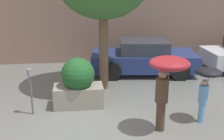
{
  "coord_description": "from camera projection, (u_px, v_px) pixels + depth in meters",
  "views": [
    {
      "loc": [
        -0.4,
        -6.14,
        3.46
      ],
      "look_at": [
        0.49,
        1.6,
        1.05
      ],
      "focal_mm": 45.0,
      "sensor_mm": 36.0,
      "label": 1
    }
  ],
  "objects": [
    {
      "name": "ground_plane",
      "position": [
        100.0,
        130.0,
        6.9
      ],
      "size": [
        40.0,
        40.0,
        0.0
      ],
      "primitive_type": "plane",
      "color": "slate"
    },
    {
      "name": "planter_box",
      "position": [
        78.0,
        83.0,
        8.1
      ],
      "size": [
        1.42,
        0.95,
        1.46
      ],
      "color": "gray",
      "rests_on": "ground"
    },
    {
      "name": "person_adult",
      "position": [
        167.0,
        73.0,
        6.46
      ],
      "size": [
        0.94,
        0.94,
        1.87
      ],
      "rotation": [
        0.0,
        0.0,
        -0.56
      ],
      "color": "#473323",
      "rests_on": "ground"
    },
    {
      "name": "person_child",
      "position": [
        207.0,
        81.0,
        7.05
      ],
      "size": [
        0.66,
        0.66,
        1.45
      ],
      "rotation": [
        0.0,
        0.0,
        0.31
      ],
      "color": "#669ED1",
      "rests_on": "ground"
    },
    {
      "name": "parked_car_near",
      "position": [
        143.0,
        58.0,
        11.17
      ],
      "size": [
        4.27,
        2.4,
        1.34
      ],
      "rotation": [
        0.0,
        0.0,
        1.46
      ],
      "color": "navy",
      "rests_on": "ground"
    },
    {
      "name": "parking_meter",
      "position": [
        30.0,
        82.0,
        7.49
      ],
      "size": [
        0.14,
        0.14,
        1.31
      ],
      "color": "#595B60",
      "rests_on": "ground"
    }
  ]
}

